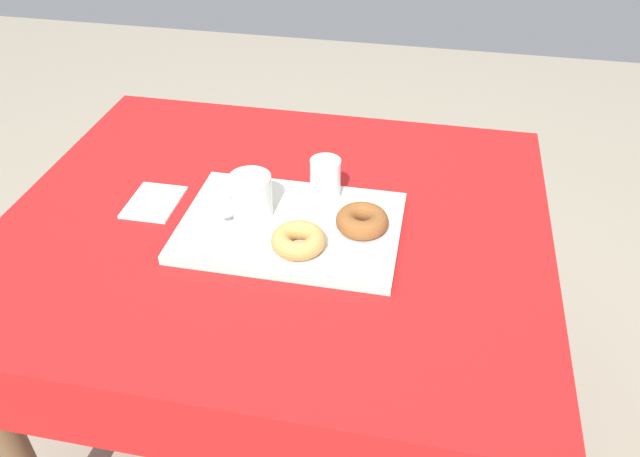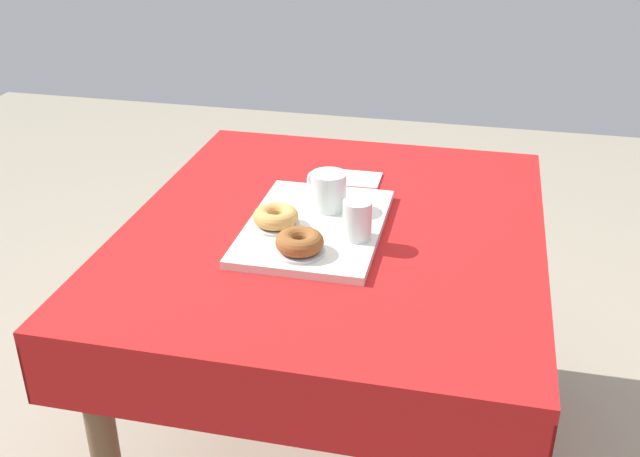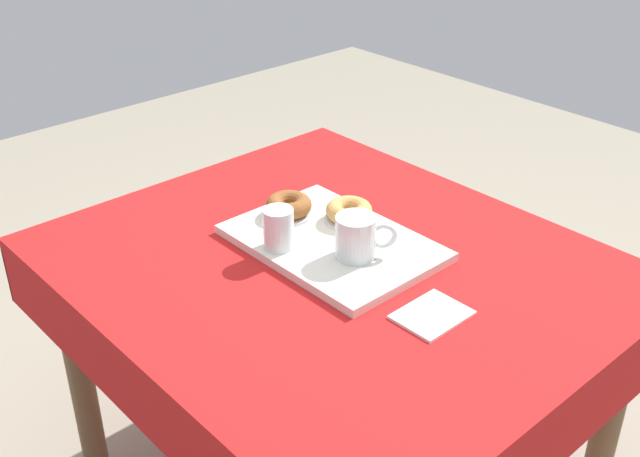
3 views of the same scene
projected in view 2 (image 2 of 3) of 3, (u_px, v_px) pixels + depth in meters
name	position (u px, v px, depth m)	size (l,w,h in m)	color
ground_plane	(332.00, 456.00, 2.18)	(6.00, 6.00, 0.00)	gray
dining_table	(334.00, 262.00, 1.88)	(1.17, 1.00, 0.75)	red
serving_tray	(315.00, 227.00, 1.80)	(0.45, 0.32, 0.02)	silver
tea_mug_left	(328.00, 192.00, 1.85)	(0.11, 0.11, 0.09)	silver
water_glass_near	(357.00, 222.00, 1.71)	(0.07, 0.07, 0.09)	silver
donut_plate_left	(300.00, 251.00, 1.66)	(0.11, 0.11, 0.01)	silver
sugar_donut_left	(300.00, 242.00, 1.65)	(0.11, 0.11, 0.04)	brown
donut_plate_right	(276.00, 225.00, 1.78)	(0.11, 0.11, 0.01)	silver
sugar_donut_right	(276.00, 216.00, 1.77)	(0.11, 0.11, 0.04)	tan
paper_napkin	(354.00, 179.00, 2.08)	(0.11, 0.14, 0.01)	white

